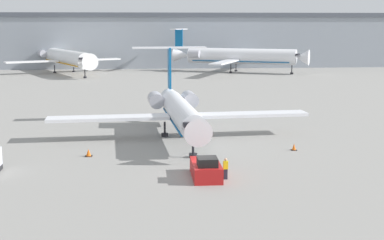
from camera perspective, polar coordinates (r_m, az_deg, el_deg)
The scene contains 9 objects.
ground_plane at distance 45.38m, azimuth 1.18°, elevation -6.20°, with size 600.00×600.00×0.00m, color gray.
terminal_building at distance 163.42m, azimuth -3.33°, elevation 8.52°, with size 180.00×16.80×16.01m.
airplane_main at distance 61.20m, azimuth -1.32°, elevation 1.09°, with size 29.90×24.63×9.86m.
pushback_tug at distance 45.30m, azimuth 1.50°, elevation -5.24°, with size 2.34×4.77×2.00m.
worker_near_tug at distance 44.87m, azimuth 3.60°, elevation -5.14°, with size 0.40×0.26×1.82m.
traffic_cone_left at distance 53.52m, azimuth -10.98°, elevation -3.46°, with size 0.70×0.70×0.73m.
traffic_cone_right at distance 56.03m, azimuth 10.82°, elevation -2.85°, with size 0.57×0.57×0.71m.
airplane_parked_far_left at distance 144.14m, azimuth 4.94°, elevation 6.80°, with size 35.92×35.90×11.49m.
airplane_parked_far_right at distance 145.92m, azimuth -13.37°, elevation 6.51°, with size 29.20×38.60×11.20m.
Camera 1 is at (-4.66, -43.28, 12.83)m, focal length 50.00 mm.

